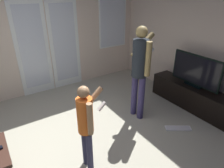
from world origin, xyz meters
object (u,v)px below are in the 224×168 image
at_px(person_child, 86,122).
at_px(person_adult, 140,66).
at_px(tv_stand, 191,96).
at_px(loose_keyboard, 178,128).
at_px(flat_screen_tv, 196,71).

bearing_deg(person_child, person_adult, 22.99).
distance_m(tv_stand, loose_keyboard, 0.89).
relative_size(tv_stand, flat_screen_tv, 1.70).
relative_size(person_child, loose_keyboard, 2.76).
height_order(tv_stand, person_child, person_child).
bearing_deg(loose_keyboard, person_adult, 114.35).
distance_m(person_adult, person_child, 1.46).
distance_m(tv_stand, person_adult, 1.38).
xyz_separation_m(tv_stand, flat_screen_tv, (-0.00, 0.00, 0.55)).
height_order(flat_screen_tv, person_child, person_child).
height_order(flat_screen_tv, person_adult, person_adult).
relative_size(person_adult, person_child, 1.37).
xyz_separation_m(flat_screen_tv, person_adult, (-1.10, 0.34, 0.22)).
bearing_deg(person_child, tv_stand, 5.00).
xyz_separation_m(flat_screen_tv, person_child, (-2.42, -0.22, -0.05)).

